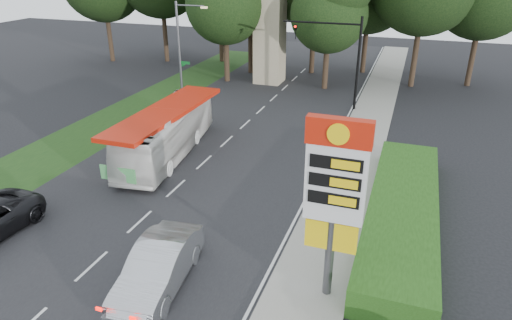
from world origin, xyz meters
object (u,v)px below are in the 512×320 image
(gas_station_pylon, at_px, (335,188))
(transit_bus, at_px, (167,133))
(traffic_signal_mast, at_px, (342,50))
(monument, at_px, (270,28))
(sedan_silver, at_px, (158,267))
(streetlight_signs, at_px, (181,47))

(gas_station_pylon, distance_m, transit_bus, 15.32)
(traffic_signal_mast, height_order, transit_bus, traffic_signal_mast)
(monument, relative_size, transit_bus, 0.95)
(monument, bearing_deg, transit_bus, -91.71)
(monument, distance_m, sedan_silver, 30.33)
(traffic_signal_mast, height_order, monument, monument)
(monument, height_order, sedan_silver, monument)
(traffic_signal_mast, bearing_deg, monument, 142.00)
(monument, relative_size, sedan_silver, 1.93)
(transit_bus, distance_m, sedan_silver, 12.36)
(gas_station_pylon, bearing_deg, traffic_signal_mast, 99.09)
(monument, bearing_deg, traffic_signal_mast, -38.00)
(traffic_signal_mast, relative_size, transit_bus, 0.68)
(traffic_signal_mast, distance_m, sedan_silver, 24.02)
(monument, bearing_deg, streetlight_signs, -121.97)
(streetlight_signs, relative_size, sedan_silver, 1.54)
(streetlight_signs, bearing_deg, traffic_signal_mast, 8.92)
(traffic_signal_mast, bearing_deg, sedan_silver, -96.07)
(monument, height_order, transit_bus, monument)
(traffic_signal_mast, bearing_deg, gas_station_pylon, -80.91)
(gas_station_pylon, relative_size, transit_bus, 0.65)
(streetlight_signs, bearing_deg, transit_bus, -67.43)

